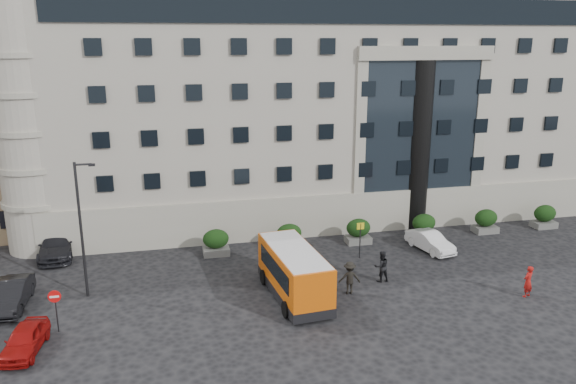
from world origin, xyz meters
name	(u,v)px	position (x,y,z in m)	size (l,w,h in m)	color
ground	(299,298)	(0.00, 0.00, 0.00)	(120.00, 120.00, 0.00)	black
civic_building	(305,100)	(6.00, 22.00, 9.00)	(44.00, 24.00, 18.00)	#9F998D
entrance_column	(418,146)	(12.00, 10.30, 6.50)	(1.80, 1.80, 13.00)	black
hedge_a	(216,242)	(-4.00, 7.80, 0.93)	(1.80, 1.26, 1.84)	#5C5C5A
hedge_b	(289,236)	(1.20, 7.80, 0.93)	(1.80, 1.26, 1.84)	#5C5C5A
hedge_c	(358,231)	(6.40, 7.80, 0.93)	(1.80, 1.26, 1.84)	#5C5C5A
hedge_d	(424,226)	(11.60, 7.80, 0.93)	(1.80, 1.26, 1.84)	#5C5C5A
hedge_e	(486,221)	(16.80, 7.80, 0.93)	(1.80, 1.26, 1.84)	#5C5C5A
hedge_f	(545,216)	(22.00, 7.80, 0.93)	(1.80, 1.26, 1.84)	#5C5C5A
street_lamp	(82,225)	(-11.94, 3.00, 4.37)	(1.16, 0.18, 8.00)	#262628
bus_stop_sign	(360,234)	(5.50, 5.00, 1.73)	(0.50, 0.08, 2.52)	#262628
no_entry_sign	(55,303)	(-13.00, -1.04, 1.65)	(0.64, 0.16, 2.32)	#262628
minibus	(294,271)	(-0.28, 0.21, 1.61)	(3.12, 7.17, 2.92)	#D25409
red_truck	(66,209)	(-14.85, 16.19, 1.58)	(3.72, 6.15, 3.09)	maroon
parked_car_a	(25,339)	(-14.22, -2.66, 0.64)	(1.51, 3.76, 1.28)	#960C0A
parked_car_b	(11,295)	(-15.94, 2.48, 0.75)	(1.59, 4.55, 1.50)	black
parked_car_c	(57,245)	(-14.74, 10.14, 0.78)	(2.18, 5.37, 1.56)	black
parked_car_d	(97,218)	(-12.63, 16.00, 0.70)	(2.34, 5.07, 1.41)	black
white_taxi	(430,241)	(10.83, 5.21, 0.68)	(1.43, 4.11, 1.35)	silver
pedestrian_a	(528,281)	(12.93, -2.82, 0.95)	(0.69, 0.45, 1.89)	#9F130F
pedestrian_b	(381,266)	(5.48, 1.11, 0.98)	(0.96, 0.75, 1.97)	black
pedestrian_c	(350,278)	(3.00, -0.10, 0.99)	(1.28, 0.74, 1.98)	black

